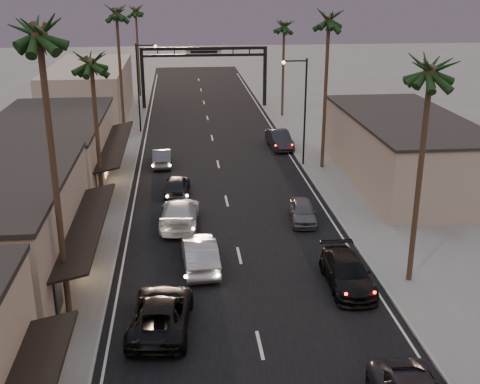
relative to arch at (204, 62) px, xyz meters
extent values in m
plane|color=slate|center=(0.00, -30.00, -5.53)|extent=(200.00, 200.00, 0.00)
cube|color=black|center=(0.00, -25.00, -5.53)|extent=(14.00, 120.00, 0.02)
cube|color=slate|center=(-9.50, -18.00, -5.47)|extent=(5.00, 92.00, 0.12)
cube|color=slate|center=(9.50, -18.00, -5.47)|extent=(5.00, 92.00, 0.12)
cube|color=tan|center=(-13.00, -28.00, -3.03)|extent=(8.00, 16.00, 5.00)
cube|color=#A39782|center=(-13.00, -5.00, -2.53)|extent=(8.00, 20.00, 6.00)
cube|color=#A39782|center=(14.00, -30.00, -3.03)|extent=(8.00, 18.00, 5.00)
cube|color=black|center=(-7.40, 0.00, -2.03)|extent=(0.40, 0.40, 7.00)
cube|color=black|center=(7.40, 0.00, -2.03)|extent=(0.40, 0.40, 7.00)
cube|color=black|center=(0.00, 0.00, 1.57)|extent=(15.20, 0.35, 0.35)
cube|color=black|center=(0.00, 0.00, 0.77)|extent=(15.20, 0.30, 0.30)
cube|color=beige|center=(0.00, -0.02, 1.17)|extent=(4.20, 0.12, 1.00)
cylinder|color=black|center=(7.20, -25.00, -1.03)|extent=(0.16, 0.16, 9.00)
cylinder|color=black|center=(6.20, -25.00, 3.27)|extent=(2.00, 0.12, 0.12)
sphere|color=#FFD899|center=(5.30, -25.00, 3.17)|extent=(0.30, 0.30, 0.30)
cylinder|color=black|center=(-7.20, -12.00, -1.03)|extent=(0.16, 0.16, 9.00)
cylinder|color=black|center=(-6.20, -12.00, 3.27)|extent=(2.00, 0.12, 0.12)
sphere|color=#FFD899|center=(-5.30, -12.00, 3.17)|extent=(0.30, 0.30, 0.30)
cylinder|color=#38281C|center=(-8.60, -48.00, 0.97)|extent=(0.28, 0.28, 13.00)
sphere|color=black|center=(-8.60, -48.00, 8.07)|extent=(3.20, 3.20, 3.20)
cylinder|color=#38281C|center=(-8.60, -34.00, -0.53)|extent=(0.28, 0.28, 10.00)
sphere|color=black|center=(-8.60, -34.00, 5.07)|extent=(3.20, 3.20, 3.20)
cylinder|color=#38281C|center=(-8.60, -15.00, 0.47)|extent=(0.28, 0.28, 12.00)
sphere|color=black|center=(-8.60, -15.00, 7.07)|extent=(3.20, 3.20, 3.20)
cylinder|color=#38281C|center=(8.60, -46.00, -0.03)|extent=(0.28, 0.28, 11.00)
sphere|color=black|center=(8.60, -46.00, 6.07)|extent=(3.20, 3.20, 3.20)
cylinder|color=#38281C|center=(8.60, -26.00, 0.47)|extent=(0.28, 0.28, 12.00)
sphere|color=black|center=(8.60, -26.00, 7.07)|extent=(3.20, 3.20, 3.20)
cylinder|color=#38281C|center=(8.60, -6.00, -0.53)|extent=(0.28, 0.28, 10.00)
sphere|color=black|center=(8.60, -6.00, 5.07)|extent=(3.20, 3.20, 3.20)
cylinder|color=#38281C|center=(-8.30, 8.00, -0.03)|extent=(0.28, 0.28, 11.00)
sphere|color=black|center=(-8.30, 8.00, 6.07)|extent=(3.20, 3.20, 3.20)
imported|color=black|center=(-4.30, -49.19, -4.74)|extent=(3.20, 5.96, 1.59)
imported|color=gray|center=(-2.30, -43.23, -4.69)|extent=(2.07, 5.21, 1.68)
imported|color=silver|center=(-3.37, -37.09, -4.70)|extent=(2.78, 5.89, 1.66)
imported|color=black|center=(-3.52, -31.22, -4.82)|extent=(2.16, 4.36, 1.43)
imported|color=#48494D|center=(-4.77, -23.84, -4.82)|extent=(1.58, 4.36, 1.43)
imported|color=black|center=(5.20, -46.17, -4.77)|extent=(2.22, 5.32, 1.54)
imported|color=#4F4F54|center=(4.66, -37.26, -4.85)|extent=(1.99, 4.14, 1.36)
imported|color=black|center=(6.07, -19.33, -4.71)|extent=(2.11, 5.09, 1.64)
camera|label=1|loc=(-3.15, -73.24, 9.66)|focal=45.00mm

